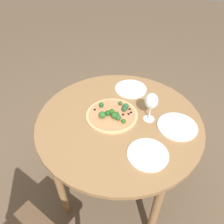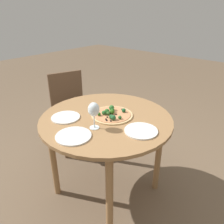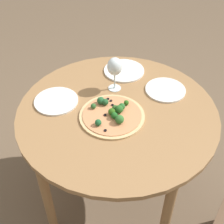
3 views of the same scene
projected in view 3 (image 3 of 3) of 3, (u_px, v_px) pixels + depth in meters
name	position (u px, v px, depth m)	size (l,w,h in m)	color
ground_plane	(116.00, 195.00, 2.04)	(12.00, 12.00, 0.00)	brown
dining_table	(117.00, 124.00, 1.61)	(1.00, 1.00, 0.74)	olive
pizza	(112.00, 114.00, 1.51)	(0.32, 0.32, 0.06)	tan
wine_glass	(115.00, 67.00, 1.59)	(0.08, 0.08, 0.19)	silver
plate_near	(165.00, 90.00, 1.66)	(0.21, 0.21, 0.01)	silver
plate_far	(124.00, 71.00, 1.80)	(0.23, 0.23, 0.01)	silver
plate_side	(56.00, 101.00, 1.59)	(0.23, 0.23, 0.01)	silver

